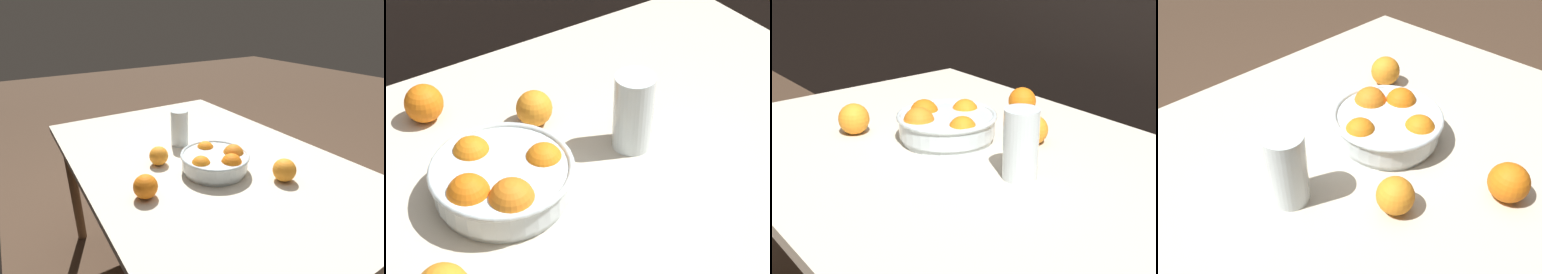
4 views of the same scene
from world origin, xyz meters
TOP-DOWN VIEW (x-y plane):
  - dining_table at (0.00, 0.00)m, footprint 1.43×0.96m
  - fruit_bowl at (-0.13, 0.02)m, footprint 0.26×0.26m
  - juice_glass at (0.15, 0.02)m, footprint 0.08×0.08m
  - orange_loose_near_bowl at (-0.15, 0.32)m, footprint 0.08×0.08m
  - orange_loose_aside at (0.03, 0.18)m, footprint 0.07×0.07m

SIDE VIEW (x-z plane):
  - dining_table at x=0.00m, z-range 0.29..1.01m
  - orange_loose_aside at x=0.03m, z-range 0.71..0.79m
  - orange_loose_near_bowl at x=-0.15m, z-range 0.71..0.79m
  - fruit_bowl at x=-0.13m, z-range 0.71..0.81m
  - juice_glass at x=0.15m, z-range 0.71..0.86m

